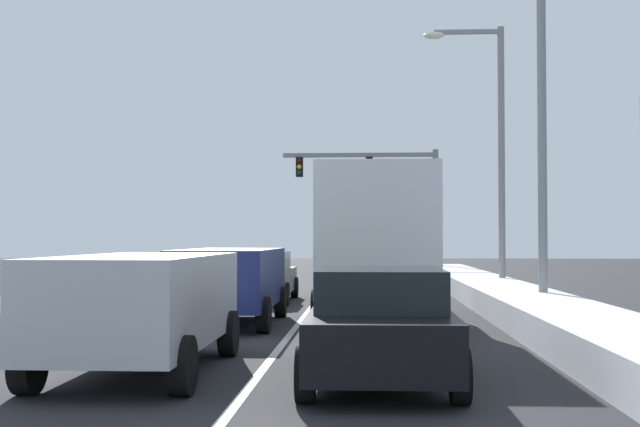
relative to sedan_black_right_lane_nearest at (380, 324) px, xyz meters
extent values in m
plane|color=#28282B|center=(-1.69, 7.32, -0.76)|extent=(120.00, 120.00, 0.00)
cube|color=silver|center=(-1.69, 10.93, -0.76)|extent=(0.14, 39.72, 0.01)
cube|color=white|center=(3.61, 10.93, -0.46)|extent=(1.96, 39.72, 0.61)
cube|color=white|center=(-6.99, 10.93, -0.42)|extent=(2.05, 39.72, 0.69)
cube|color=black|center=(0.00, 0.04, -0.13)|extent=(1.82, 4.50, 0.70)
cube|color=black|center=(0.00, -0.11, 0.47)|extent=(1.64, 2.20, 0.55)
cube|color=red|center=(-0.69, -2.16, -0.01)|extent=(0.24, 0.08, 0.14)
cube|color=red|center=(0.69, -2.16, -0.01)|extent=(0.24, 0.08, 0.14)
cylinder|color=black|center=(-0.89, 1.59, -0.43)|extent=(0.22, 0.66, 0.66)
cylinder|color=black|center=(0.89, 1.59, -0.43)|extent=(0.22, 0.66, 0.66)
cylinder|color=black|center=(-0.89, -1.51, -0.43)|extent=(0.22, 0.66, 0.66)
cylinder|color=black|center=(0.89, -1.51, -0.43)|extent=(0.22, 0.66, 0.66)
cube|color=#937F60|center=(0.03, 10.00, 0.80)|extent=(2.35, 2.20, 2.00)
cube|color=silver|center=(0.03, 6.40, 1.30)|extent=(2.35, 5.00, 2.60)
cylinder|color=black|center=(-1.09, 10.30, -0.30)|extent=(0.28, 0.92, 0.92)
cylinder|color=black|center=(1.16, 10.30, -0.30)|extent=(0.28, 0.92, 0.92)
cylinder|color=black|center=(-1.09, 4.90, -0.30)|extent=(0.28, 0.92, 0.92)
cylinder|color=black|center=(1.16, 4.90, -0.30)|extent=(0.28, 0.92, 0.92)
cube|color=#1E5633|center=(-0.13, 15.36, 0.28)|extent=(1.95, 4.90, 1.25)
cube|color=black|center=(-0.13, 12.95, 0.56)|extent=(1.56, 0.06, 0.55)
cube|color=red|center=(-0.91, 12.96, 0.18)|extent=(0.20, 0.08, 0.28)
cube|color=red|center=(0.65, 12.96, 0.18)|extent=(0.20, 0.08, 0.28)
cylinder|color=black|center=(-1.08, 17.06, -0.39)|extent=(0.25, 0.74, 0.74)
cylinder|color=black|center=(0.83, 17.06, -0.39)|extent=(0.25, 0.74, 0.74)
cylinder|color=black|center=(-1.08, 13.66, -0.39)|extent=(0.25, 0.74, 0.74)
cylinder|color=black|center=(0.83, 13.66, -0.39)|extent=(0.25, 0.74, 0.74)
cube|color=#B7BABF|center=(-3.37, 0.53, 0.28)|extent=(1.95, 4.90, 1.25)
cube|color=black|center=(-3.37, -1.88, 0.56)|extent=(1.56, 0.06, 0.55)
cube|color=red|center=(-4.15, -1.87, 0.18)|extent=(0.20, 0.08, 0.28)
cube|color=red|center=(-2.59, -1.87, 0.18)|extent=(0.20, 0.08, 0.28)
cylinder|color=black|center=(-4.32, 2.23, -0.39)|extent=(0.25, 0.74, 0.74)
cylinder|color=black|center=(-2.41, 2.23, -0.39)|extent=(0.25, 0.74, 0.74)
cylinder|color=black|center=(-4.32, -1.17, -0.39)|extent=(0.25, 0.74, 0.74)
cylinder|color=black|center=(-2.41, -1.17, -0.39)|extent=(0.25, 0.74, 0.74)
cube|color=navy|center=(-3.20, 7.17, 0.28)|extent=(1.95, 4.90, 1.25)
cube|color=black|center=(-3.20, 4.76, 0.56)|extent=(1.56, 0.06, 0.55)
cube|color=red|center=(-3.98, 4.77, 0.18)|extent=(0.20, 0.08, 0.28)
cube|color=red|center=(-2.42, 4.77, 0.18)|extent=(0.20, 0.08, 0.28)
cylinder|color=black|center=(-4.15, 8.87, -0.39)|extent=(0.25, 0.74, 0.74)
cylinder|color=black|center=(-2.24, 8.87, -0.39)|extent=(0.25, 0.74, 0.74)
cylinder|color=black|center=(-4.15, 5.47, -0.39)|extent=(0.25, 0.74, 0.74)
cylinder|color=black|center=(-2.24, 5.47, -0.39)|extent=(0.25, 0.74, 0.74)
cube|color=slate|center=(-3.36, 13.82, -0.13)|extent=(1.82, 4.50, 0.70)
cube|color=black|center=(-3.36, 13.67, 0.47)|extent=(1.64, 2.20, 0.55)
cube|color=red|center=(-4.05, 11.62, -0.01)|extent=(0.24, 0.08, 0.14)
cube|color=red|center=(-2.67, 11.62, -0.01)|extent=(0.24, 0.08, 0.14)
cylinder|color=black|center=(-4.25, 15.37, -0.43)|extent=(0.22, 0.66, 0.66)
cylinder|color=black|center=(-2.47, 15.37, -0.43)|extent=(0.22, 0.66, 0.66)
cylinder|color=black|center=(-4.25, 12.27, -0.43)|extent=(0.22, 0.66, 0.66)
cylinder|color=black|center=(-2.47, 12.27, -0.43)|extent=(0.22, 0.66, 0.66)
cylinder|color=slate|center=(3.21, 28.98, 2.34)|extent=(0.28, 0.28, 6.20)
cube|color=slate|center=(-0.49, 28.98, 5.19)|extent=(7.40, 0.20, 0.20)
cube|color=black|center=(0.01, 28.98, 4.61)|extent=(0.34, 0.34, 0.95)
sphere|color=#4C0A0A|center=(0.01, 28.80, 4.90)|extent=(0.22, 0.22, 0.22)
sphere|color=#F2AD14|center=(0.01, 28.80, 4.61)|extent=(0.22, 0.22, 0.22)
sphere|color=#0C3819|center=(0.01, 28.80, 4.33)|extent=(0.22, 0.22, 0.22)
cube|color=black|center=(-3.39, 28.98, 4.61)|extent=(0.34, 0.34, 0.95)
sphere|color=#4C0A0A|center=(-3.39, 28.80, 4.90)|extent=(0.22, 0.22, 0.22)
sphere|color=#F2AD14|center=(-3.39, 28.80, 4.61)|extent=(0.22, 0.22, 0.22)
sphere|color=#0C3819|center=(-3.39, 28.80, 4.33)|extent=(0.22, 0.22, 0.22)
cylinder|color=gray|center=(4.10, 9.12, 3.90)|extent=(0.22, 0.22, 9.32)
cylinder|color=gray|center=(4.30, 16.34, 3.69)|extent=(0.22, 0.22, 8.91)
cube|color=gray|center=(3.20, 16.34, 8.00)|extent=(2.20, 0.14, 0.14)
ellipsoid|color=#EAE5C6|center=(2.10, 16.34, 7.90)|extent=(0.70, 0.36, 0.24)
camera|label=1|loc=(-0.20, -11.14, 1.15)|focal=46.49mm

